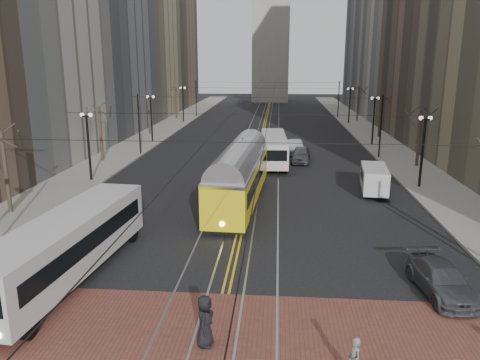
% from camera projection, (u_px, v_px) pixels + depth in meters
% --- Properties ---
extents(ground, '(260.00, 260.00, 0.00)m').
position_uv_depth(ground, '(228.00, 284.00, 21.66)').
color(ground, black).
rests_on(ground, ground).
extents(sidewalk_left, '(5.00, 140.00, 0.15)m').
position_uv_depth(sidewalk_left, '(156.00, 133.00, 66.28)').
color(sidewalk_left, gray).
rests_on(sidewalk_left, ground).
extents(sidewalk_right, '(5.00, 140.00, 0.15)m').
position_uv_depth(sidewalk_right, '(372.00, 136.00, 63.92)').
color(sidewalk_right, gray).
rests_on(sidewalk_right, ground).
extents(crosswalk_band, '(25.00, 6.00, 0.01)m').
position_uv_depth(crosswalk_band, '(217.00, 332.00, 17.79)').
color(crosswalk_band, brown).
rests_on(crosswalk_band, ground).
extents(streetcar_rails, '(4.80, 130.00, 0.02)m').
position_uv_depth(streetcar_rails, '(262.00, 135.00, 65.12)').
color(streetcar_rails, gray).
rests_on(streetcar_rails, ground).
extents(centre_lines, '(0.42, 130.00, 0.01)m').
position_uv_depth(centre_lines, '(262.00, 135.00, 65.12)').
color(centre_lines, gold).
rests_on(centre_lines, ground).
extents(building_left_mid, '(16.00, 20.00, 34.00)m').
position_uv_depth(building_left_mid, '(77.00, 8.00, 63.89)').
color(building_left_mid, slate).
rests_on(building_left_mid, ground).
extents(building_left_far, '(16.00, 20.00, 40.00)m').
position_uv_depth(building_left_far, '(153.00, 14.00, 101.79)').
color(building_left_far, brown).
rests_on(building_left_far, ground).
extents(building_right_mid, '(16.00, 20.00, 34.00)m').
position_uv_depth(building_right_mid, '(463.00, 5.00, 59.88)').
color(building_right_mid, brown).
rests_on(building_right_mid, ground).
extents(building_right_far, '(16.00, 20.00, 40.00)m').
position_uv_depth(building_right_far, '(392.00, 12.00, 97.77)').
color(building_right_far, slate).
rests_on(building_right_far, ground).
extents(lamp_posts, '(27.60, 57.20, 5.60)m').
position_uv_depth(lamp_posts, '(257.00, 132.00, 48.73)').
color(lamp_posts, black).
rests_on(lamp_posts, ground).
extents(street_trees, '(31.68, 53.28, 5.60)m').
position_uv_depth(street_trees, '(259.00, 124.00, 55.01)').
color(street_trees, '#382D23').
rests_on(street_trees, ground).
extents(trolley_wires, '(25.96, 120.00, 6.60)m').
position_uv_depth(trolley_wires, '(259.00, 116.00, 54.37)').
color(trolley_wires, black).
rests_on(trolley_wires, ground).
extents(transit_bus, '(3.65, 12.36, 3.04)m').
position_uv_depth(transit_bus, '(68.00, 248.00, 21.87)').
color(transit_bus, silver).
rests_on(transit_bus, ground).
extents(streetcar, '(3.53, 14.56, 3.40)m').
position_uv_depth(streetcar, '(240.00, 180.00, 33.68)').
color(streetcar, yellow).
rests_on(streetcar, ground).
extents(rear_bus, '(2.82, 10.89, 2.82)m').
position_uv_depth(rear_bus, '(274.00, 150.00, 46.75)').
color(rear_bus, silver).
rests_on(rear_bus, ground).
extents(cargo_van, '(2.35, 4.93, 2.10)m').
position_uv_depth(cargo_van, '(374.00, 180.00, 36.17)').
color(cargo_van, silver).
rests_on(cargo_van, ground).
extents(sedan_grey, '(2.27, 4.77, 1.58)m').
position_uv_depth(sedan_grey, '(301.00, 155.00, 47.52)').
color(sedan_grey, '#474A4F').
rests_on(sedan_grey, ground).
extents(sedan_silver, '(2.41, 4.89, 1.54)m').
position_uv_depth(sedan_silver, '(294.00, 147.00, 51.89)').
color(sedan_silver, '#A2A4A9').
rests_on(sedan_silver, ground).
extents(sedan_parked, '(2.37, 4.80, 1.34)m').
position_uv_depth(sedan_parked, '(441.00, 279.00, 20.63)').
color(sedan_parked, '#474A4F').
rests_on(sedan_parked, ground).
extents(pedestrian_a, '(0.69, 1.00, 1.95)m').
position_uv_depth(pedestrian_a, '(205.00, 321.00, 16.73)').
color(pedestrian_a, black).
rests_on(pedestrian_a, crosswalk_band).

